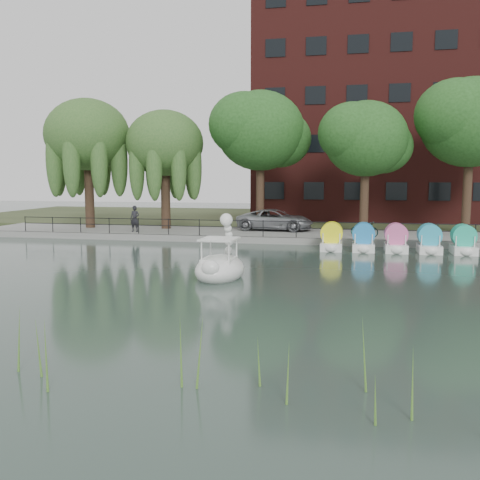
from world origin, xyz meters
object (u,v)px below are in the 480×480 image
(minivan, at_px, (275,218))
(swan_boat, at_px, (220,264))
(bicycle, at_px, (365,228))
(pedestrian, at_px, (135,217))

(minivan, relative_size, swan_boat, 1.88)
(bicycle, bearing_deg, pedestrian, 113.03)
(pedestrian, bearing_deg, minivan, 21.02)
(bicycle, height_order, swan_boat, swan_boat)
(bicycle, xyz_separation_m, swan_boat, (-5.90, -12.52, -0.35))
(pedestrian, xyz_separation_m, swan_boat, (8.78, -12.23, -0.84))
(bicycle, xyz_separation_m, pedestrian, (-14.68, -0.28, 0.49))
(minivan, relative_size, pedestrian, 2.96)
(minivan, height_order, pedestrian, pedestrian)
(swan_boat, bearing_deg, pedestrian, 127.81)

